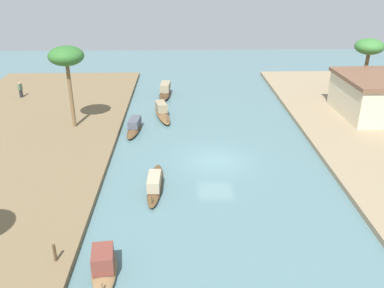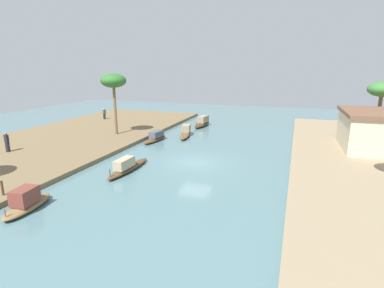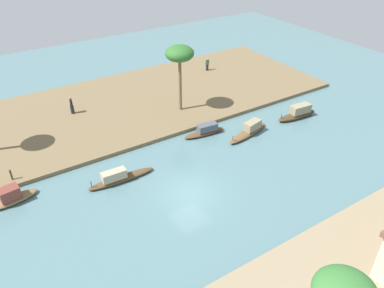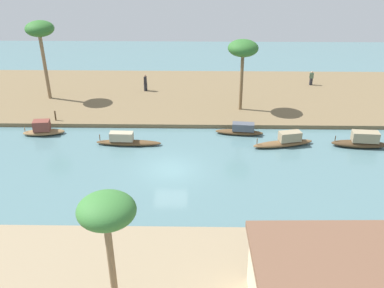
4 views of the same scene
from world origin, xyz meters
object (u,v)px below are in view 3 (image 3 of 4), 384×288
at_px(sampan_open_hull, 249,130).
at_px(sampan_foreground, 298,113).
at_px(sampan_near_left_bank, 205,131).
at_px(person_on_near_bank, 72,106).
at_px(mooring_post, 11,175).
at_px(sampan_downstream_large, 12,197).
at_px(palm_tree_left_near, 180,55).
at_px(sampan_with_red_awning, 119,177).
at_px(person_by_mooring, 207,65).

distance_m(sampan_open_hull, sampan_foreground, 6.11).
height_order(sampan_open_hull, sampan_near_left_bank, sampan_open_hull).
height_order(sampan_near_left_bank, person_on_near_bank, person_on_near_bank).
height_order(sampan_open_hull, mooring_post, mooring_post).
relative_size(sampan_downstream_large, sampan_near_left_bank, 0.87).
relative_size(sampan_near_left_bank, palm_tree_left_near, 0.63).
bearing_deg(sampan_foreground, person_on_near_bank, -28.60).
bearing_deg(mooring_post, person_on_near_bank, -132.02).
bearing_deg(sampan_near_left_bank, palm_tree_left_near, -87.87).
relative_size(sampan_foreground, palm_tree_left_near, 0.69).
distance_m(sampan_with_red_awning, person_on_near_bank, 12.18).
distance_m(sampan_open_hull, palm_tree_left_near, 9.59).
xyz_separation_m(person_on_near_bank, mooring_post, (7.21, 8.00, -0.31)).
distance_m(sampan_downstream_large, person_on_near_bank, 12.83).
relative_size(sampan_downstream_large, palm_tree_left_near, 0.55).
height_order(sampan_with_red_awning, person_on_near_bank, person_on_near_bank).
distance_m(person_by_mooring, mooring_post, 26.88).
bearing_deg(mooring_post, sampan_open_hull, 168.29).
relative_size(sampan_open_hull, palm_tree_left_near, 0.78).
distance_m(sampan_downstream_large, sampan_with_red_awning, 7.62).
height_order(sampan_near_left_bank, mooring_post, mooring_post).
height_order(mooring_post, palm_tree_left_near, palm_tree_left_near).
relative_size(sampan_foreground, mooring_post, 5.13).
bearing_deg(sampan_downstream_large, sampan_with_red_awning, 158.09).
xyz_separation_m(mooring_post, palm_tree_left_near, (-16.70, -2.99, 5.28)).
bearing_deg(sampan_foreground, sampan_with_red_awning, 4.36).
height_order(sampan_with_red_awning, sampan_open_hull, sampan_open_hull).
distance_m(sampan_foreground, palm_tree_left_near, 12.95).
bearing_deg(person_by_mooring, mooring_post, 37.74).
distance_m(sampan_downstream_large, palm_tree_left_near, 18.81).
relative_size(sampan_with_red_awning, mooring_post, 6.01).
bearing_deg(sampan_foreground, palm_tree_left_near, -33.47).
bearing_deg(palm_tree_left_near, sampan_downstream_large, 17.01).
distance_m(person_on_near_bank, person_by_mooring, 17.80).
bearing_deg(sampan_foreground, sampan_downstream_large, 0.29).
relative_size(sampan_downstream_large, sampan_with_red_awning, 0.67).
relative_size(mooring_post, palm_tree_left_near, 0.13).
distance_m(sampan_with_red_awning, person_by_mooring, 23.00).
xyz_separation_m(person_by_mooring, palm_tree_left_near, (8.17, 7.20, 5.03)).
distance_m(sampan_open_hull, person_on_near_bank, 17.49).
height_order(sampan_with_red_awning, person_by_mooring, person_by_mooring).
bearing_deg(sampan_foreground, person_by_mooring, -81.31).
height_order(sampan_foreground, palm_tree_left_near, palm_tree_left_near).
bearing_deg(sampan_near_left_bank, sampan_downstream_large, 6.86).
xyz_separation_m(sampan_downstream_large, mooring_post, (-0.46, -2.26, 0.34)).
height_order(sampan_downstream_large, palm_tree_left_near, palm_tree_left_near).
relative_size(sampan_near_left_bank, person_on_near_bank, 2.36).
xyz_separation_m(sampan_foreground, person_by_mooring, (1.05, -14.40, 0.53)).
relative_size(sampan_with_red_awning, sampan_near_left_bank, 1.29).
xyz_separation_m(sampan_open_hull, palm_tree_left_near, (3.11, -7.10, 5.65)).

